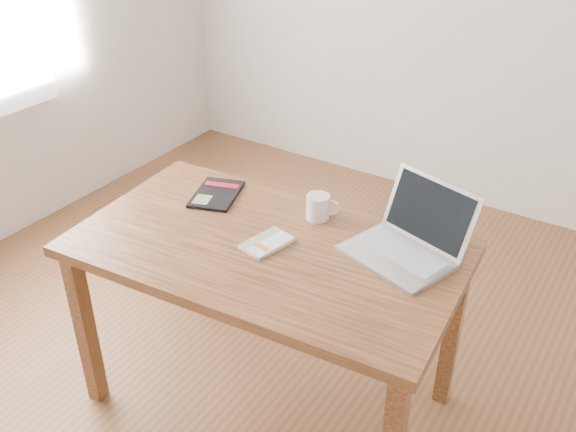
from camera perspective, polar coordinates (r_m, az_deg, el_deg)
The scene contains 6 objects.
room at distance 2.00m, azimuth -2.10°, elevation 12.53°, with size 4.04×4.04×2.70m.
desk at distance 2.30m, azimuth -1.87°, elevation -4.36°, with size 1.41×0.88×0.75m.
white_guidebook at distance 2.24m, azimuth -1.88°, elevation -2.42°, with size 0.14×0.20×0.02m.
black_guidebook at distance 2.56m, azimuth -6.39°, elevation 1.95°, with size 0.24×0.29×0.01m.
laptop at distance 2.21m, azimuth 10.64°, elevation -2.16°, with size 0.43×0.41×0.24m.
coffee_mug at distance 2.37m, azimuth 2.76°, elevation 0.85°, with size 0.12×0.09×0.09m.
Camera 1 is at (1.02, -1.56, 1.99)m, focal length 40.00 mm.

